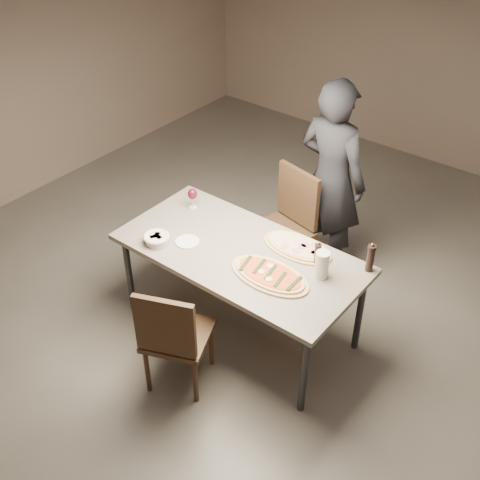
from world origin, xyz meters
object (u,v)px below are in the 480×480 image
Objects in this scene: carafe at (322,265)px; bread_basket at (157,238)px; zucchini_pizza at (270,275)px; dining_table at (240,257)px; ham_pizza at (297,247)px; chair_far at (287,220)px; diner at (331,179)px; pepper_mill_left at (317,254)px; chair_near at (173,334)px.

bread_basket is at bearing -160.13° from carafe.
zucchini_pizza is at bearing 12.69° from bread_basket.
bread_basket is at bearing -151.20° from dining_table.
zucchini_pizza is at bearing -64.55° from ham_pizza.
chair_far is 0.49m from diner.
pepper_mill_left is 0.99m from diner.
diner reaches higher than pepper_mill_left.
bread_basket is at bearing 118.55° from chair_near.
ham_pizza reaches higher than dining_table.
bread_basket is 0.77m from chair_near.
pepper_mill_left is 0.21× the size of chair_near.
chair_far is (-0.14, 1.52, 0.04)m from chair_near.
pepper_mill_left reaches higher than ham_pizza.
bread_basket reaches higher than ham_pizza.
zucchini_pizza is 0.36m from carafe.
pepper_mill_left is (1.05, 0.51, 0.05)m from bread_basket.
pepper_mill_left reaches higher than zucchini_pizza.
diner reaches higher than bread_basket.
pepper_mill_left is at bearing 120.46° from diner.
bread_basket reaches higher than dining_table.
diner is (-0.23, 0.83, 0.10)m from ham_pizza.
bread_basket is 1.22m from carafe.
ham_pizza is at bearing 151.80° from carafe.
chair_near is at bearing -124.59° from carafe.
bread_basket is (-0.88, -0.20, 0.02)m from zucchini_pizza.
diner is at bearing 66.27° from bread_basket.
chair_far reaches higher than zucchini_pizza.
carafe is at bearing 122.70° from diner.
carafe is at bearing 10.97° from dining_table.
pepper_mill_left is (0.51, 0.21, 0.15)m from dining_table.
carafe is at bearing -45.28° from pepper_mill_left.
bread_basket is 1.17m from pepper_mill_left.
chair_near is at bearing -114.29° from zucchini_pizza.
ham_pizza is 0.61× the size of chair_near.
dining_table is 0.36m from zucchini_pizza.
diner is (0.06, 1.85, 0.35)m from chair_near.
chair_near reaches higher than bread_basket.
chair_far is (-0.46, 0.88, -0.22)m from zucchini_pizza.
chair_far reaches higher than chair_near.
ham_pizza is (0.31, 0.28, 0.07)m from dining_table.
zucchini_pizza is 0.76m from chair_near.
bread_basket is 0.11× the size of diner.
ham_pizza is 2.70× the size of carafe.
chair_near is (0.56, -0.44, -0.28)m from bread_basket.
ham_pizza is 0.56× the size of chair_far.
ham_pizza is at bearing 34.30° from bread_basket.
dining_table is 1.99× the size of chair_near.
ham_pizza is at bearing 51.32° from chair_near.
zucchini_pizza is 0.35× the size of diner.
ham_pizza is 0.32× the size of diner.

